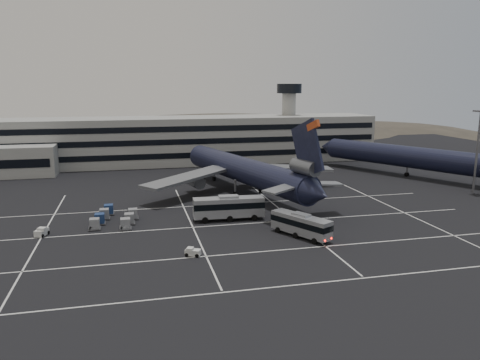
% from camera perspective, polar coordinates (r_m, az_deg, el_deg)
% --- Properties ---
extents(ground, '(260.00, 260.00, 0.00)m').
position_cam_1_polar(ground, '(76.94, -0.91, -6.35)').
color(ground, black).
rests_on(ground, ground).
extents(lane_markings, '(90.00, 55.62, 0.01)m').
position_cam_1_polar(lane_markings, '(77.81, -0.34, -6.14)').
color(lane_markings, silver).
rests_on(lane_markings, ground).
extents(terminal, '(125.00, 26.00, 24.00)m').
position_cam_1_polar(terminal, '(144.22, -8.16, 4.75)').
color(terminal, gray).
rests_on(terminal, ground).
extents(hills, '(352.00, 180.00, 44.00)m').
position_cam_1_polar(hills, '(246.47, -5.30, 3.13)').
color(hills, '#38332B').
rests_on(hills, ground).
extents(lightpole_right, '(2.40, 2.40, 18.28)m').
position_cam_1_polar(lightpole_right, '(114.24, 27.05, 4.33)').
color(lightpole_right, slate).
rests_on(lightpole_right, ground).
extents(trijet_main, '(45.79, 56.83, 18.08)m').
position_cam_1_polar(trijet_main, '(102.70, 0.59, 1.22)').
color(trijet_main, black).
rests_on(trijet_main, ground).
extents(trijet_far, '(34.19, 53.07, 18.08)m').
position_cam_1_polar(trijet_far, '(129.25, 20.18, 2.72)').
color(trijet_far, black).
rests_on(trijet_far, ground).
extents(bus_near, '(7.43, 10.64, 3.81)m').
position_cam_1_polar(bus_near, '(74.63, 7.43, -5.34)').
color(bus_near, gray).
rests_on(bus_near, ground).
extents(bus_far, '(12.70, 3.69, 4.44)m').
position_cam_1_polar(bus_far, '(83.06, -1.40, -3.26)').
color(bus_far, gray).
rests_on(bus_far, ground).
extents(tug_a, '(2.19, 2.71, 1.52)m').
position_cam_1_polar(tug_a, '(81.12, -23.07, -5.85)').
color(tug_a, silver).
rests_on(tug_a, ground).
extents(tug_b, '(2.38, 2.01, 1.32)m').
position_cam_1_polar(tug_b, '(66.73, -5.69, -8.72)').
color(tug_b, silver).
rests_on(tug_b, ground).
extents(uld_cluster, '(8.64, 12.65, 1.89)m').
position_cam_1_polar(uld_cluster, '(84.66, -15.15, -4.44)').
color(uld_cluster, '#2D2D30').
rests_on(uld_cluster, ground).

